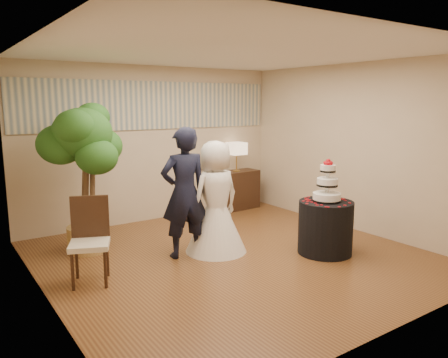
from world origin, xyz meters
TOP-DOWN VIEW (x-y plane):
  - floor at (0.00, 0.00)m, footprint 5.00×5.00m
  - ceiling at (0.00, 0.00)m, footprint 5.00×5.00m
  - wall_back at (0.00, 2.50)m, footprint 5.00×0.06m
  - wall_front at (0.00, -2.50)m, footprint 5.00×0.06m
  - wall_left at (-2.50, 0.00)m, footprint 0.06×5.00m
  - wall_right at (2.50, 0.00)m, footprint 0.06×5.00m
  - mural_border at (0.00, 2.48)m, footprint 4.90×0.02m
  - groom at (-0.56, 0.42)m, footprint 0.72×0.53m
  - bride at (-0.08, 0.35)m, footprint 0.97×0.97m
  - cake_table at (1.18, -0.61)m, footprint 1.02×1.02m
  - wedding_cake at (1.18, -0.61)m, footprint 0.40×0.40m
  - console at (1.69, 2.27)m, footprint 0.96×0.47m
  - table_lamp at (1.69, 2.27)m, footprint 0.32×0.32m
  - ficus_tree at (-1.62, 1.41)m, footprint 1.35×1.35m
  - side_chair at (-1.96, 0.24)m, footprint 0.63×0.64m

SIDE VIEW (x-z plane):
  - floor at x=0.00m, z-range 0.00..0.00m
  - cake_table at x=1.18m, z-range 0.00..0.77m
  - console at x=1.69m, z-range 0.00..0.78m
  - side_chair at x=-1.96m, z-range 0.00..1.04m
  - bride at x=-0.08m, z-range 0.00..1.63m
  - groom at x=-0.56m, z-range 0.00..1.83m
  - wedding_cake at x=1.18m, z-range 0.77..1.38m
  - table_lamp at x=1.69m, z-range 0.78..1.36m
  - ficus_tree at x=-1.62m, z-range 0.00..2.20m
  - wall_back at x=0.00m, z-range 0.00..2.80m
  - wall_front at x=0.00m, z-range 0.00..2.80m
  - wall_left at x=-2.50m, z-range 0.00..2.80m
  - wall_right at x=2.50m, z-range 0.00..2.80m
  - mural_border at x=0.00m, z-range 1.68..2.52m
  - ceiling at x=0.00m, z-range 2.80..2.80m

